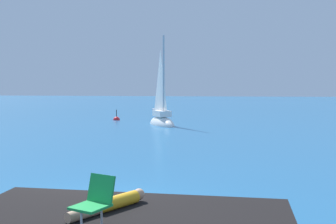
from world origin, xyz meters
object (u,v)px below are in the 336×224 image
Objects in this scene: sailboat_near at (162,120)px; marker_buoy at (117,120)px; beach_chair at (95,199)px; person_sunbather at (112,203)px.

sailboat_near is 6.31× the size of marker_buoy.
beach_chair is 28.94m from marker_buoy.
sailboat_near is 8.94× the size of beach_chair.
beach_chair is 0.71× the size of marker_buoy.
marker_buoy is (-6.30, 28.22, -1.38)m from beach_chair.
sailboat_near reaches higher than marker_buoy.
sailboat_near is at bearing -141.31° from person_sunbather.
marker_buoy is at bearing -143.11° from beach_chair.
sailboat_near reaches higher than person_sunbather.
person_sunbather is 28.07m from marker_buoy.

